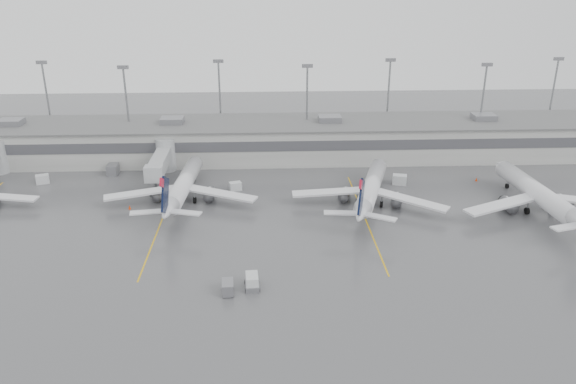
{
  "coord_description": "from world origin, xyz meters",
  "views": [
    {
      "loc": [
        0.33,
        -63.84,
        40.44
      ],
      "look_at": [
        4.17,
        24.0,
        5.0
      ],
      "focal_mm": 35.0,
      "sensor_mm": 36.0,
      "label": 1
    }
  ],
  "objects_px": {
    "jet_mid_right": "(370,189)",
    "jet_far_right": "(540,195)",
    "jet_mid_left": "(183,186)",
    "baggage_tug": "(252,283)"
  },
  "relations": [
    {
      "from": "jet_mid_left",
      "to": "jet_far_right",
      "type": "xyz_separation_m",
      "value": [
        63.22,
        -7.49,
        0.22
      ]
    },
    {
      "from": "jet_far_right",
      "to": "jet_mid_left",
      "type": "bearing_deg",
      "value": 169.5
    },
    {
      "from": "jet_mid_left",
      "to": "jet_mid_right",
      "type": "distance_m",
      "value": 34.23
    },
    {
      "from": "jet_far_right",
      "to": "jet_mid_right",
      "type": "bearing_deg",
      "value": 167.37
    },
    {
      "from": "jet_mid_left",
      "to": "jet_mid_right",
      "type": "xyz_separation_m",
      "value": [
        34.11,
        -2.93,
        0.02
      ]
    },
    {
      "from": "jet_mid_right",
      "to": "baggage_tug",
      "type": "distance_m",
      "value": 34.72
    },
    {
      "from": "jet_mid_left",
      "to": "baggage_tug",
      "type": "height_order",
      "value": "jet_mid_left"
    },
    {
      "from": "jet_mid_right",
      "to": "jet_far_right",
      "type": "bearing_deg",
      "value": 8.71
    },
    {
      "from": "jet_far_right",
      "to": "baggage_tug",
      "type": "relative_size",
      "value": 10.54
    },
    {
      "from": "jet_mid_right",
      "to": "baggage_tug",
      "type": "bearing_deg",
      "value": -109.68
    }
  ]
}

